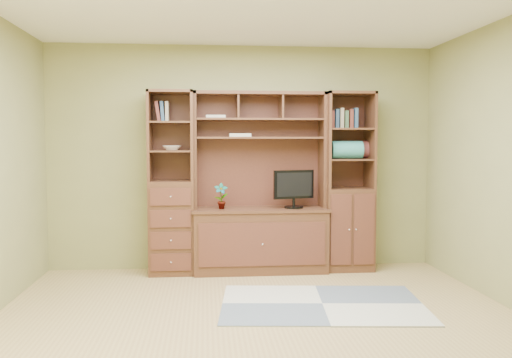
{
  "coord_description": "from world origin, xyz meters",
  "views": [
    {
      "loc": [
        -0.44,
        -4.36,
        1.48
      ],
      "look_at": [
        0.08,
        1.2,
        1.1
      ],
      "focal_mm": 38.0,
      "sensor_mm": 36.0,
      "label": 1
    }
  ],
  "objects": [
    {
      "name": "orchid",
      "position": [
        -0.27,
        1.7,
        0.88
      ],
      "size": [
        0.15,
        0.1,
        0.29
      ],
      "primitive_type": "imported",
      "color": "#A24237",
      "rests_on": "center_hutch"
    },
    {
      "name": "right_tower",
      "position": [
        1.2,
        1.77,
        1.02
      ],
      "size": [
        0.55,
        0.45,
        2.05
      ],
      "primitive_type": "cube",
      "color": "#462818",
      "rests_on": "ground"
    },
    {
      "name": "blanket_teal",
      "position": [
        1.17,
        1.73,
        1.39
      ],
      "size": [
        0.35,
        0.2,
        0.2
      ],
      "primitive_type": "cube",
      "color": "#2E7B74",
      "rests_on": "right_tower"
    },
    {
      "name": "magazines",
      "position": [
        -0.05,
        1.82,
        1.56
      ],
      "size": [
        0.24,
        0.18,
        0.04
      ],
      "primitive_type": "cube",
      "color": "#BBB3A0",
      "rests_on": "center_hutch"
    },
    {
      "name": "monitor",
      "position": [
        0.56,
        1.7,
        1.03
      ],
      "size": [
        0.53,
        0.34,
        0.6
      ],
      "primitive_type": "cube",
      "rotation": [
        0.0,
        0.0,
        0.27
      ],
      "color": "black",
      "rests_on": "center_hutch"
    },
    {
      "name": "center_hutch",
      "position": [
        0.18,
        1.73,
        1.02
      ],
      "size": [
        1.54,
        0.53,
        2.05
      ],
      "primitive_type": "cube",
      "color": "#462818",
      "rests_on": "ground"
    },
    {
      "name": "rug",
      "position": [
        0.61,
        0.41,
        0.01
      ],
      "size": [
        1.94,
        1.39,
        0.01
      ],
      "primitive_type": "cube",
      "rotation": [
        0.0,
        0.0,
        -0.1
      ],
      "color": "gray",
      "rests_on": "ground"
    },
    {
      "name": "left_tower",
      "position": [
        -0.82,
        1.77,
        1.02
      ],
      "size": [
        0.5,
        0.45,
        2.05
      ],
      "primitive_type": "cube",
      "color": "#462818",
      "rests_on": "ground"
    },
    {
      "name": "room",
      "position": [
        0.0,
        0.0,
        1.3
      ],
      "size": [
        4.6,
        4.1,
        2.64
      ],
      "color": "tan",
      "rests_on": "ground"
    },
    {
      "name": "blanket_red",
      "position": [
        1.34,
        1.85,
        1.39
      ],
      "size": [
        0.37,
        0.21,
        0.21
      ],
      "primitive_type": "cube",
      "color": "brown",
      "rests_on": "right_tower"
    },
    {
      "name": "bowl",
      "position": [
        -0.81,
        1.77,
        1.42
      ],
      "size": [
        0.21,
        0.21,
        0.05
      ],
      "primitive_type": "imported",
      "color": "silver",
      "rests_on": "left_tower"
    }
  ]
}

